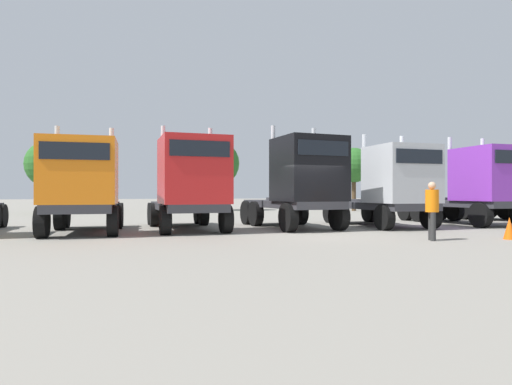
# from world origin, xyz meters

# --- Properties ---
(ground) EXTENTS (200.00, 200.00, 0.00)m
(ground) POSITION_xyz_m (0.00, 0.00, 0.00)
(ground) COLOR gray
(semi_truck_orange) EXTENTS (2.55, 5.69, 3.93)m
(semi_truck_orange) POSITION_xyz_m (-8.19, 2.18, 1.76)
(semi_truck_orange) COLOR #333338
(semi_truck_orange) RESTS_ON ground
(semi_truck_red) EXTENTS (2.94, 6.58, 4.13)m
(semi_truck_red) POSITION_xyz_m (-4.32, 2.51, 1.85)
(semi_truck_red) COLOR #333338
(semi_truck_red) RESTS_ON ground
(semi_truck_black) EXTENTS (3.16, 5.99, 4.26)m
(semi_truck_black) POSITION_xyz_m (0.15, 2.26, 1.92)
(semi_truck_black) COLOR #333338
(semi_truck_black) RESTS_ON ground
(semi_truck_silver) EXTENTS (2.80, 5.97, 4.02)m
(semi_truck_silver) POSITION_xyz_m (4.16, 2.05, 1.78)
(semi_truck_silver) COLOR #333338
(semi_truck_silver) RESTS_ON ground
(semi_truck_purple) EXTENTS (2.73, 6.54, 4.10)m
(semi_truck_purple) POSITION_xyz_m (8.84, 2.35, 1.85)
(semi_truck_purple) COLOR #333338
(semi_truck_purple) RESTS_ON ground
(visitor_in_hivis) EXTENTS (0.53, 0.53, 1.82)m
(visitor_in_hivis) POSITION_xyz_m (2.58, -2.73, 1.06)
(visitor_in_hivis) COLOR #2C2C2C
(visitor_in_hivis) RESTS_ON ground
(traffic_cone_near) EXTENTS (0.36, 0.36, 0.71)m
(traffic_cone_near) POSITION_xyz_m (5.16, -3.08, 0.35)
(traffic_cone_near) COLOR #F2590C
(traffic_cone_near) RESTS_ON ground
(oak_far_left) EXTENTS (3.44, 3.44, 5.31)m
(oak_far_left) POSITION_xyz_m (-12.60, 20.41, 3.57)
(oak_far_left) COLOR #4C3823
(oak_far_left) RESTS_ON ground
(oak_far_centre) EXTENTS (3.94, 3.94, 5.97)m
(oak_far_centre) POSITION_xyz_m (0.03, 22.28, 3.99)
(oak_far_centre) COLOR #4C3823
(oak_far_centre) RESTS_ON ground
(oak_far_right) EXTENTS (2.89, 2.89, 5.23)m
(oak_far_right) POSITION_xyz_m (10.92, 18.54, 3.75)
(oak_far_right) COLOR #4C3823
(oak_far_right) RESTS_ON ground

